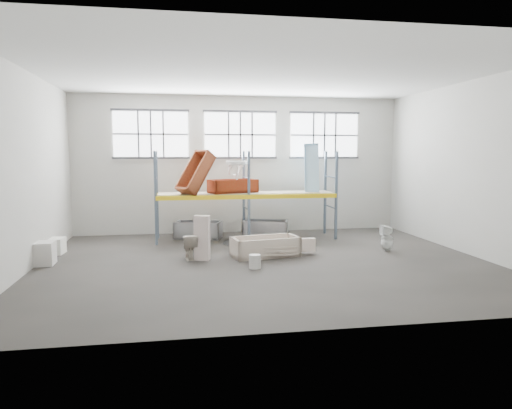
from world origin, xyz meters
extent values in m
cube|color=#423D38|center=(0.00, 0.00, -0.05)|extent=(12.00, 10.00, 0.10)
cube|color=silver|center=(0.00, 0.00, 5.05)|extent=(12.00, 10.00, 0.10)
cube|color=#ADABA0|center=(0.00, 5.05, 2.50)|extent=(12.00, 0.10, 5.00)
cube|color=#B2AFA4|center=(0.00, -5.05, 2.50)|extent=(12.00, 0.10, 5.00)
cube|color=#BBB8AD|center=(-6.05, 0.00, 2.50)|extent=(0.10, 10.00, 5.00)
cube|color=#A7A49B|center=(6.05, 0.00, 2.50)|extent=(0.10, 10.00, 5.00)
cube|color=white|center=(-3.20, 4.94, 3.60)|extent=(2.60, 0.04, 1.60)
cube|color=white|center=(0.00, 4.94, 3.60)|extent=(2.60, 0.04, 1.60)
cube|color=white|center=(3.20, 4.94, 3.60)|extent=(2.60, 0.04, 1.60)
cube|color=slate|center=(-3.00, 2.90, 1.50)|extent=(0.08, 0.08, 3.00)
cube|color=slate|center=(-3.00, 4.10, 1.50)|extent=(0.08, 0.08, 3.00)
cube|color=slate|center=(0.00, 2.90, 1.50)|extent=(0.08, 0.08, 3.00)
cube|color=slate|center=(0.00, 4.10, 1.50)|extent=(0.08, 0.08, 3.00)
cube|color=slate|center=(3.00, 2.90, 1.50)|extent=(0.08, 0.08, 3.00)
cube|color=slate|center=(3.00, 4.10, 1.50)|extent=(0.08, 0.08, 3.00)
cube|color=yellow|center=(0.00, 2.90, 1.50)|extent=(6.00, 0.10, 0.14)
cube|color=yellow|center=(0.00, 4.10, 1.50)|extent=(6.00, 0.10, 0.14)
cube|color=gray|center=(0.00, 3.50, 1.58)|extent=(5.90, 1.10, 0.03)
cylinder|color=black|center=(0.00, 2.70, 0.00)|extent=(1.80, 1.80, 0.00)
cube|color=beige|center=(1.40, 0.72, 0.28)|extent=(0.41, 0.20, 0.39)
imported|color=#EFDEC9|center=(0.40, 0.46, 0.16)|extent=(0.58, 0.58, 0.15)
imported|color=beige|center=(-2.02, 0.69, 0.35)|extent=(0.46, 0.72, 0.70)
cube|color=beige|center=(-1.67, 0.51, 0.62)|extent=(0.46, 0.37, 1.23)
imported|color=white|center=(3.87, 0.78, 0.39)|extent=(0.39, 0.38, 0.79)
imported|color=white|center=(-0.36, 3.15, 2.09)|extent=(0.83, 0.72, 0.62)
cylinder|color=beige|center=(-0.39, -0.65, 0.17)|extent=(0.39, 0.39, 0.35)
cube|color=beige|center=(-5.91, 0.65, 0.30)|extent=(0.72, 0.63, 0.61)
cube|color=silver|center=(-5.90, 2.02, 0.23)|extent=(0.61, 0.61, 0.47)
camera|label=1|loc=(-2.33, -12.22, 2.93)|focal=32.87mm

